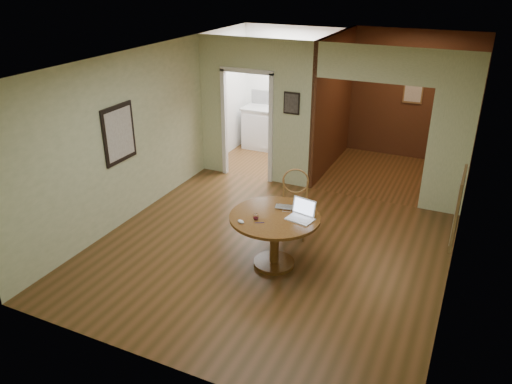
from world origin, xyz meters
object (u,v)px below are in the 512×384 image
at_px(chair, 295,200).
at_px(open_laptop, 302,213).
at_px(closed_laptop, 287,209).
at_px(dining_table, 275,229).

height_order(chair, open_laptop, chair).
bearing_deg(closed_laptop, chair, 88.56).
bearing_deg(closed_laptop, open_laptop, -40.14).
xyz_separation_m(open_laptop, closed_laptop, (-0.26, 0.13, -0.05)).
bearing_deg(chair, closed_laptop, -95.30).
relative_size(dining_table, closed_laptop, 3.55).
distance_m(chair, open_laptop, 0.98).
xyz_separation_m(dining_table, open_laptop, (0.35, 0.10, 0.27)).
xyz_separation_m(chair, open_laptop, (0.42, -0.85, 0.25)).
distance_m(dining_table, open_laptop, 0.45).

